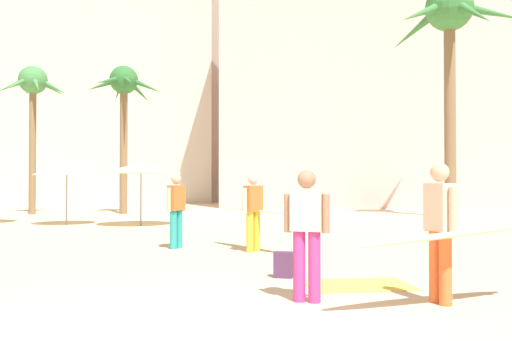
# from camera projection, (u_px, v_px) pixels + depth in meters

# --- Properties ---
(ground) EXTENTS (120.00, 120.00, 0.00)m
(ground) POSITION_uv_depth(u_px,v_px,m) (203.00, 338.00, 5.52)
(ground) COLOR beige
(hotel_pink) EXTENTS (24.70, 10.01, 15.54)m
(hotel_pink) POSITION_uv_depth(u_px,v_px,m) (424.00, 83.00, 35.27)
(hotel_pink) COLOR beige
(hotel_pink) RESTS_ON ground
(palm_tree_far_left) EXTENTS (5.76, 5.91, 10.13)m
(palm_tree_far_left) POSITION_uv_depth(u_px,v_px,m) (450.00, 27.00, 24.15)
(palm_tree_far_left) COLOR brown
(palm_tree_far_left) RESTS_ON ground
(palm_tree_left) EXTENTS (3.93, 3.65, 7.01)m
(palm_tree_left) POSITION_uv_depth(u_px,v_px,m) (124.00, 95.00, 26.28)
(palm_tree_left) COLOR brown
(palm_tree_left) RESTS_ON ground
(palm_tree_center) EXTENTS (3.42, 3.18, 6.91)m
(palm_tree_center) POSITION_uv_depth(u_px,v_px,m) (33.00, 93.00, 25.88)
(palm_tree_center) COLOR brown
(palm_tree_center) RESTS_ON ground
(cafe_umbrella_0) EXTENTS (2.32, 2.32, 2.30)m
(cafe_umbrella_0) POSITION_uv_depth(u_px,v_px,m) (67.00, 168.00, 19.69)
(cafe_umbrella_0) COLOR gray
(cafe_umbrella_0) RESTS_ON ground
(cafe_umbrella_3) EXTENTS (2.77, 2.77, 2.19)m
(cafe_umbrella_3) POSITION_uv_depth(u_px,v_px,m) (141.00, 168.00, 19.30)
(cafe_umbrella_3) COLOR gray
(cafe_umbrella_3) RESTS_ON ground
(beach_towel) EXTENTS (1.73, 1.36, 0.01)m
(beach_towel) POSITION_uv_depth(u_px,v_px,m) (358.00, 285.00, 8.31)
(beach_towel) COLOR #F4CC4C
(beach_towel) RESTS_ON ground
(backpack) EXTENTS (0.32, 0.27, 0.42)m
(backpack) POSITION_uv_depth(u_px,v_px,m) (284.00, 265.00, 8.98)
(backpack) COLOR #4D2E50
(backpack) RESTS_ON ground
(person_far_right) EXTENTS (2.09, 2.32, 1.72)m
(person_far_right) POSITION_uv_depth(u_px,v_px,m) (254.00, 209.00, 12.37)
(person_far_right) COLOR gold
(person_far_right) RESTS_ON ground
(person_far_left) EXTENTS (2.75, 1.57, 1.79)m
(person_far_left) POSITION_uv_depth(u_px,v_px,m) (443.00, 230.00, 6.96)
(person_far_left) COLOR orange
(person_far_left) RESTS_ON ground
(person_mid_left) EXTENTS (0.61, 0.30, 1.71)m
(person_mid_left) POSITION_uv_depth(u_px,v_px,m) (307.00, 229.00, 7.18)
(person_mid_left) COLOR #B7337F
(person_mid_left) RESTS_ON ground
(person_mid_center) EXTENTS (0.38, 0.58, 1.72)m
(person_mid_center) POSITION_uv_depth(u_px,v_px,m) (176.00, 208.00, 12.82)
(person_mid_center) COLOR teal
(person_mid_center) RESTS_ON ground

